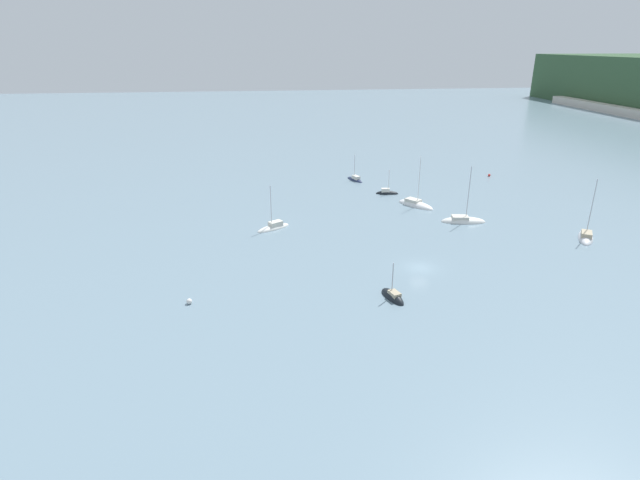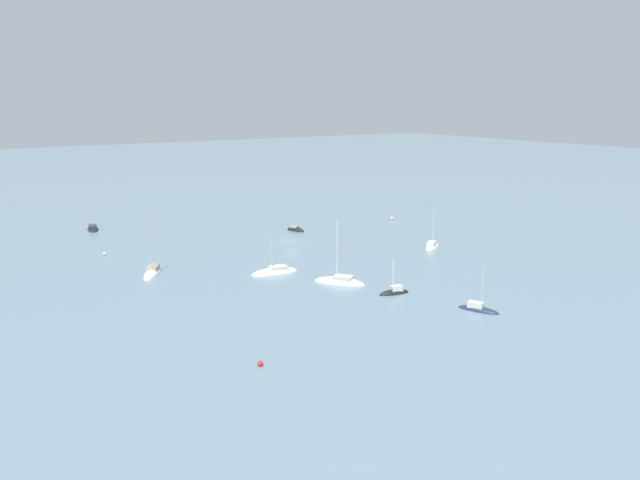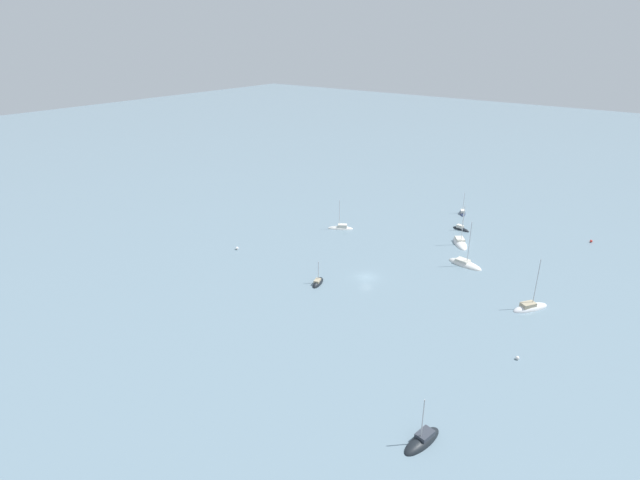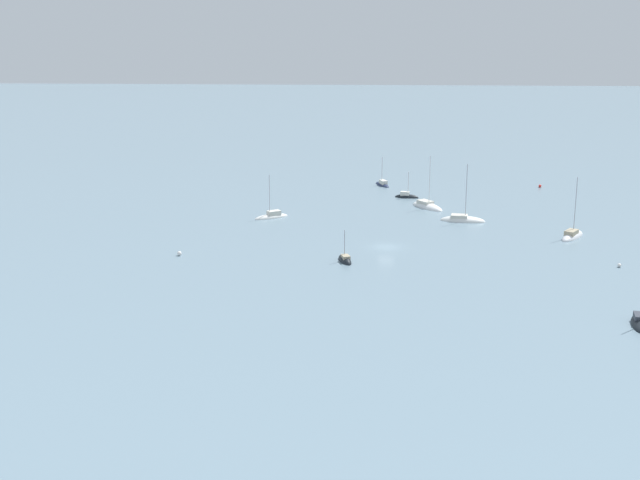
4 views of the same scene
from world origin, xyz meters
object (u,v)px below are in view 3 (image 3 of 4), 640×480
at_px(sailboat_1, 530,308).
at_px(sailboat_6, 422,441).
at_px(sailboat_3, 318,283).
at_px(mooring_buoy_0, 237,248).
at_px(sailboat_4, 461,229).
at_px(sailboat_7, 460,243).
at_px(sailboat_5, 341,228).
at_px(mooring_buoy_2, 517,358).
at_px(sailboat_0, 463,213).
at_px(mooring_buoy_1, 591,241).
at_px(sailboat_2, 465,265).

xyz_separation_m(sailboat_1, sailboat_6, (43.12, -1.13, -0.02)).
bearing_deg(sailboat_3, mooring_buoy_0, 68.07).
height_order(sailboat_4, mooring_buoy_0, sailboat_4).
xyz_separation_m(sailboat_1, mooring_buoy_0, (14.66, -65.10, 0.24)).
height_order(sailboat_7, mooring_buoy_0, sailboat_7).
bearing_deg(sailboat_5, sailboat_7, 166.10).
bearing_deg(sailboat_6, sailboat_5, -127.03).
bearing_deg(mooring_buoy_2, sailboat_1, -169.96).
bearing_deg(sailboat_0, sailboat_7, 177.95).
bearing_deg(sailboat_5, mooring_buoy_1, 176.79).
xyz_separation_m(sailboat_2, sailboat_6, (53.98, 16.45, 0.02)).
height_order(sailboat_6, mooring_buoy_2, sailboat_6).
height_order(sailboat_1, sailboat_2, sailboat_2).
xyz_separation_m(sailboat_4, sailboat_6, (74.13, 25.86, -0.03)).
distance_m(sailboat_3, sailboat_5, 32.03).
height_order(mooring_buoy_1, mooring_buoy_2, mooring_buoy_1).
xyz_separation_m(mooring_buoy_0, mooring_buoy_2, (3.11, 68.24, -0.06)).
xyz_separation_m(sailboat_0, sailboat_5, (31.47, -21.32, -0.00)).
distance_m(sailboat_3, mooring_buoy_1, 72.33).
xyz_separation_m(sailboat_1, mooring_buoy_2, (17.76, 3.14, 0.18)).
bearing_deg(mooring_buoy_1, sailboat_7, -51.00).
bearing_deg(sailboat_7, mooring_buoy_2, -2.16).
relative_size(sailboat_4, mooring_buoy_0, 8.40).
height_order(sailboat_0, sailboat_1, sailboat_1).
bearing_deg(sailboat_3, sailboat_5, 8.92).
bearing_deg(sailboat_3, sailboat_6, -142.88).
distance_m(mooring_buoy_0, mooring_buoy_1, 88.75).
xyz_separation_m(mooring_buoy_0, mooring_buoy_1, (-57.45, 67.65, -0.04)).
relative_size(sailboat_7, mooring_buoy_0, 15.55).
distance_m(sailboat_7, mooring_buoy_2, 47.63).
distance_m(sailboat_0, sailboat_7, 23.23).
relative_size(sailboat_2, mooring_buoy_1, 17.87).
bearing_deg(sailboat_5, mooring_buoy_2, 119.89).
bearing_deg(sailboat_2, sailboat_7, 127.04).
bearing_deg(sailboat_0, mooring_buoy_2, -173.56).
bearing_deg(sailboat_4, sailboat_1, -37.22).
xyz_separation_m(sailboat_3, mooring_buoy_0, (-1.96, -26.41, 0.29)).
height_order(sailboat_2, sailboat_7, sailboat_2).
xyz_separation_m(sailboat_0, sailboat_4, (12.48, 4.73, -0.01)).
bearing_deg(sailboat_6, sailboat_7, -151.43).
distance_m(sailboat_2, sailboat_4, 22.23).
bearing_deg(sailboat_4, mooring_buoy_0, -118.10).
bearing_deg(sailboat_3, mooring_buoy_1, -52.45).
bearing_deg(sailboat_0, sailboat_1, -167.10).
bearing_deg(sailboat_0, sailboat_3, 150.18).
height_order(sailboat_5, sailboat_6, sailboat_5).
distance_m(mooring_buoy_0, mooring_buoy_2, 68.31).
height_order(sailboat_4, sailboat_7, sailboat_7).
height_order(sailboat_3, sailboat_6, sailboat_6).
relative_size(sailboat_1, mooring_buoy_1, 17.52).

